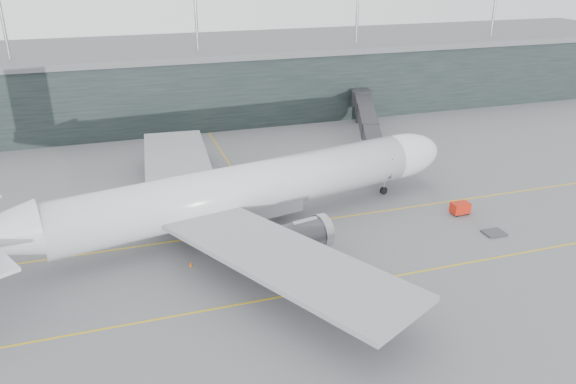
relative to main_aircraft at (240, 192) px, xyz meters
name	(u,v)px	position (x,y,z in m)	size (l,w,h in m)	color
ground	(227,220)	(-1.18, 3.37, -5.41)	(320.00, 320.00, 0.00)	slate
taxiline_a	(234,233)	(-1.18, -0.63, -5.40)	(160.00, 0.25, 0.02)	gold
taxiline_b	(267,299)	(-1.18, -16.63, -5.40)	(160.00, 0.25, 0.02)	gold
taxiline_lead_main	(231,167)	(3.82, 23.37, -5.40)	(0.25, 60.00, 0.02)	gold
terminal	(170,79)	(-1.18, 61.36, 2.20)	(240.00, 36.00, 29.00)	black
main_aircraft	(240,192)	(0.00, 0.00, 0.00)	(68.40, 63.32, 19.29)	silver
jet_bridge	(354,119)	(28.09, 27.03, -0.21)	(19.62, 44.48, 6.95)	#29282D
gse_cart	(460,208)	(30.06, -4.77, -4.47)	(2.54, 1.67, 1.70)	red
baggage_dolly	(494,233)	(30.86, -11.35, -5.25)	(2.68, 2.14, 0.27)	#36363B
uld_a	(184,188)	(-5.38, 14.33, -4.53)	(2.03, 1.71, 1.68)	#3B3A3F
uld_b	(191,183)	(-4.13, 15.81, -4.47)	(2.23, 1.92, 1.79)	#3B3A3F
uld_c	(218,186)	(-0.36, 13.27, -4.49)	(2.26, 1.99, 1.76)	#3B3A3F
cone_nose	(468,201)	(33.21, -2.06, -5.04)	(0.47, 0.47, 0.75)	#F1590D
cone_wing_stbd	(345,270)	(8.64, -14.23, -5.01)	(0.50, 0.50, 0.80)	#CD480B
cone_wing_port	(262,178)	(7.20, 15.89, -5.06)	(0.44, 0.44, 0.71)	orange
cone_tail	(191,264)	(-7.81, -7.40, -5.10)	(0.40, 0.40, 0.63)	#CB500B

